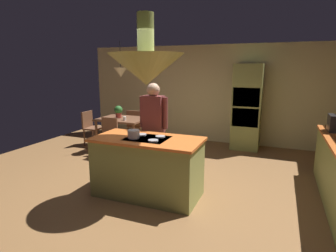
{
  "coord_description": "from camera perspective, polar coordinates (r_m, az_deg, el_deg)",
  "views": [
    {
      "loc": [
        1.82,
        -3.9,
        1.97
      ],
      "look_at": [
        0.1,
        0.4,
        1.0
      ],
      "focal_mm": 29.88,
      "sensor_mm": 36.0,
      "label": 1
    }
  ],
  "objects": [
    {
      "name": "pendant_light_over_table",
      "position": [
        6.78,
        -9.61,
        10.76
      ],
      "size": [
        0.32,
        0.32,
        0.82
      ],
      "color": "beige"
    },
    {
      "name": "chair_by_back_wall",
      "position": [
        7.49,
        -6.66,
        0.48
      ],
      "size": [
        0.4,
        0.4,
        0.87
      ],
      "rotation": [
        0.0,
        0.0,
        3.14
      ],
      "color": "brown",
      "rests_on": "ground"
    },
    {
      "name": "person_at_island",
      "position": [
        4.93,
        -2.94,
        0.3
      ],
      "size": [
        0.53,
        0.23,
        1.71
      ],
      "color": "tan",
      "rests_on": "ground"
    },
    {
      "name": "potted_plant_on_table",
      "position": [
        6.94,
        -10.08,
        3.02
      ],
      "size": [
        0.2,
        0.2,
        0.3
      ],
      "color": "#99382D",
      "rests_on": "dining_table"
    },
    {
      "name": "kitchen_island",
      "position": [
        4.39,
        -4.18,
        -8.26
      ],
      "size": [
        1.67,
        0.84,
        0.94
      ],
      "color": "#8C934C",
      "rests_on": "ground"
    },
    {
      "name": "oven_tower",
      "position": [
        7.04,
        15.79,
        3.72
      ],
      "size": [
        0.66,
        0.62,
        2.06
      ],
      "color": "#8C934C",
      "rests_on": "ground"
    },
    {
      "name": "cup_on_table",
      "position": [
        6.6,
        -8.84,
        1.54
      ],
      "size": [
        0.07,
        0.07,
        0.09
      ],
      "primitive_type": "cylinder",
      "color": "white",
      "rests_on": "dining_table"
    },
    {
      "name": "range_hood",
      "position": [
        4.12,
        -4.5,
        11.85
      ],
      "size": [
        1.1,
        1.1,
        1.0
      ],
      "color": "#8C934C"
    },
    {
      "name": "chair_facing_island",
      "position": [
        6.4,
        -12.22,
        -1.67
      ],
      "size": [
        0.4,
        0.4,
        0.87
      ],
      "color": "brown",
      "rests_on": "ground"
    },
    {
      "name": "ground",
      "position": [
        4.73,
        -3.0,
        -12.79
      ],
      "size": [
        8.16,
        8.16,
        0.0
      ],
      "primitive_type": "plane",
      "color": "olive"
    },
    {
      "name": "dining_table",
      "position": [
        6.91,
        -9.27,
        0.76
      ],
      "size": [
        1.14,
        0.86,
        0.76
      ],
      "color": "brown",
      "rests_on": "ground"
    },
    {
      "name": "cooking_pot_on_cooktop",
      "position": [
        4.19,
        -7.03,
        -1.61
      ],
      "size": [
        0.18,
        0.18,
        0.12
      ],
      "primitive_type": "cylinder",
      "color": "#B2B2B7",
      "rests_on": "kitchen_island"
    },
    {
      "name": "wall_back",
      "position": [
        7.6,
        7.94,
        6.48
      ],
      "size": [
        6.8,
        0.1,
        2.55
      ],
      "primitive_type": "cube",
      "color": "beige",
      "rests_on": "ground"
    },
    {
      "name": "chair_at_corner",
      "position": [
        7.46,
        -15.47,
        0.08
      ],
      "size": [
        0.4,
        0.4,
        0.87
      ],
      "rotation": [
        0.0,
        0.0,
        1.57
      ],
      "color": "brown",
      "rests_on": "ground"
    }
  ]
}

